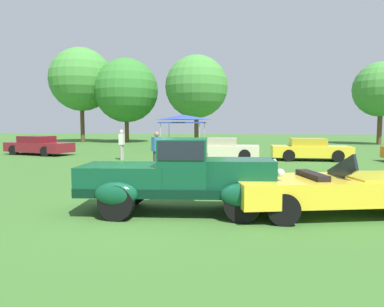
{
  "coord_description": "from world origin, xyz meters",
  "views": [
    {
      "loc": [
        1.94,
        -7.63,
        2.04
      ],
      "look_at": [
        0.46,
        2.0,
        1.21
      ],
      "focal_mm": 32.91,
      "sensor_mm": 36.0,
      "label": 1
    }
  ],
  "objects_px": {
    "show_car_cream": "(224,149)",
    "canopy_tent_left_field": "(183,118)",
    "show_car_burgundy": "(38,146)",
    "show_car_yellow": "(310,150)",
    "spectator_by_row": "(122,144)",
    "spectator_between_cars": "(157,150)",
    "feature_pickup_truck": "(180,175)",
    "neighbor_convertible": "(335,188)"
  },
  "relations": [
    {
      "from": "neighbor_convertible",
      "to": "show_car_yellow",
      "type": "distance_m",
      "value": 12.01
    },
    {
      "from": "feature_pickup_truck",
      "to": "spectator_by_row",
      "type": "xyz_separation_m",
      "value": [
        -5.39,
        11.01,
        0.05
      ]
    },
    {
      "from": "show_car_yellow",
      "to": "canopy_tent_left_field",
      "type": "distance_m",
      "value": 10.99
    },
    {
      "from": "feature_pickup_truck",
      "to": "spectator_by_row",
      "type": "relative_size",
      "value": 2.71
    },
    {
      "from": "canopy_tent_left_field",
      "to": "spectator_by_row",
      "type": "bearing_deg",
      "value": -103.8
    },
    {
      "from": "show_car_burgundy",
      "to": "canopy_tent_left_field",
      "type": "height_order",
      "value": "canopy_tent_left_field"
    },
    {
      "from": "spectator_between_cars",
      "to": "feature_pickup_truck",
      "type": "bearing_deg",
      "value": -71.37
    },
    {
      "from": "spectator_between_cars",
      "to": "spectator_by_row",
      "type": "bearing_deg",
      "value": 126.32
    },
    {
      "from": "neighbor_convertible",
      "to": "spectator_by_row",
      "type": "distance_m",
      "value": 13.8
    },
    {
      "from": "canopy_tent_left_field",
      "to": "show_car_burgundy",
      "type": "bearing_deg",
      "value": -145.09
    },
    {
      "from": "neighbor_convertible",
      "to": "show_car_burgundy",
      "type": "xyz_separation_m",
      "value": [
        -15.39,
        12.86,
        0.02
      ]
    },
    {
      "from": "feature_pickup_truck",
      "to": "canopy_tent_left_field",
      "type": "height_order",
      "value": "canopy_tent_left_field"
    },
    {
      "from": "show_car_cream",
      "to": "spectator_between_cars",
      "type": "bearing_deg",
      "value": -115.2
    },
    {
      "from": "show_car_burgundy",
      "to": "show_car_cream",
      "type": "relative_size",
      "value": 1.25
    },
    {
      "from": "show_car_yellow",
      "to": "spectator_between_cars",
      "type": "distance_m",
      "value": 9.15
    },
    {
      "from": "neighbor_convertible",
      "to": "spectator_between_cars",
      "type": "distance_m",
      "value": 8.59
    },
    {
      "from": "show_car_cream",
      "to": "spectator_between_cars",
      "type": "distance_m",
      "value": 5.92
    },
    {
      "from": "feature_pickup_truck",
      "to": "neighbor_convertible",
      "type": "xyz_separation_m",
      "value": [
        3.47,
        0.43,
        -0.29
      ]
    },
    {
      "from": "show_car_cream",
      "to": "canopy_tent_left_field",
      "type": "xyz_separation_m",
      "value": [
        -3.59,
        7.12,
        1.83
      ]
    },
    {
      "from": "neighbor_convertible",
      "to": "show_car_burgundy",
      "type": "height_order",
      "value": "neighbor_convertible"
    },
    {
      "from": "neighbor_convertible",
      "to": "spectator_between_cars",
      "type": "height_order",
      "value": "spectator_between_cars"
    },
    {
      "from": "show_car_cream",
      "to": "canopy_tent_left_field",
      "type": "bearing_deg",
      "value": 116.71
    },
    {
      "from": "show_car_yellow",
      "to": "spectator_by_row",
      "type": "distance_m",
      "value": 10.46
    },
    {
      "from": "spectator_between_cars",
      "to": "show_car_burgundy",
      "type": "bearing_deg",
      "value": 145.97
    },
    {
      "from": "feature_pickup_truck",
      "to": "canopy_tent_left_field",
      "type": "distance_m",
      "value": 19.62
    },
    {
      "from": "feature_pickup_truck",
      "to": "canopy_tent_left_field",
      "type": "xyz_separation_m",
      "value": [
        -3.36,
        19.26,
        1.56
      ]
    },
    {
      "from": "show_car_burgundy",
      "to": "spectator_between_cars",
      "type": "distance_m",
      "value": 11.62
    },
    {
      "from": "show_car_burgundy",
      "to": "show_car_yellow",
      "type": "bearing_deg",
      "value": -3.21
    },
    {
      "from": "feature_pickup_truck",
      "to": "spectator_between_cars",
      "type": "height_order",
      "value": "feature_pickup_truck"
    },
    {
      "from": "show_car_cream",
      "to": "spectator_by_row",
      "type": "height_order",
      "value": "spectator_by_row"
    },
    {
      "from": "feature_pickup_truck",
      "to": "show_car_cream",
      "type": "xyz_separation_m",
      "value": [
        0.23,
        12.14,
        -0.27
      ]
    },
    {
      "from": "show_car_burgundy",
      "to": "show_car_yellow",
      "type": "xyz_separation_m",
      "value": [
        16.9,
        -0.95,
        -0.0
      ]
    },
    {
      "from": "spectator_between_cars",
      "to": "canopy_tent_left_field",
      "type": "height_order",
      "value": "canopy_tent_left_field"
    },
    {
      "from": "feature_pickup_truck",
      "to": "show_car_cream",
      "type": "bearing_deg",
      "value": 88.94
    },
    {
      "from": "show_car_cream",
      "to": "neighbor_convertible",
      "type": "bearing_deg",
      "value": -74.49
    },
    {
      "from": "neighbor_convertible",
      "to": "show_car_cream",
      "type": "bearing_deg",
      "value": 105.51
    },
    {
      "from": "show_car_yellow",
      "to": "spectator_by_row",
      "type": "relative_size",
      "value": 2.49
    },
    {
      "from": "neighbor_convertible",
      "to": "feature_pickup_truck",
      "type": "bearing_deg",
      "value": -172.86
    },
    {
      "from": "show_car_cream",
      "to": "canopy_tent_left_field",
      "type": "relative_size",
      "value": 1.19
    },
    {
      "from": "feature_pickup_truck",
      "to": "spectator_between_cars",
      "type": "bearing_deg",
      "value": 108.63
    },
    {
      "from": "feature_pickup_truck",
      "to": "show_car_cream",
      "type": "distance_m",
      "value": 12.14
    },
    {
      "from": "show_car_burgundy",
      "to": "spectator_between_cars",
      "type": "bearing_deg",
      "value": -34.03
    }
  ]
}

